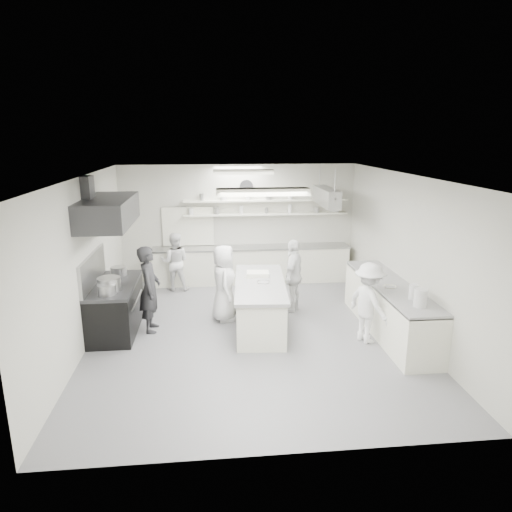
{
  "coord_description": "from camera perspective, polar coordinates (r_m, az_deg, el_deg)",
  "views": [
    {
      "loc": [
        -0.75,
        -8.13,
        3.7
      ],
      "look_at": [
        0.15,
        0.6,
        1.38
      ],
      "focal_mm": 32.08,
      "sensor_mm": 36.0,
      "label": 1
    }
  ],
  "objects": [
    {
      "name": "wall_clock",
      "position": [
        11.69,
        -1.21,
        8.67
      ],
      "size": [
        0.32,
        0.05,
        0.32
      ],
      "primitive_type": "cylinder",
      "rotation": [
        1.57,
        0.0,
        0.0
      ],
      "color": "silver",
      "rests_on": "wall_back"
    },
    {
      "name": "wall_back",
      "position": [
        11.86,
        -2.17,
        4.11
      ],
      "size": [
        6.0,
        0.04,
        3.0
      ],
      "primitive_type": "cube",
      "color": "beige",
      "rests_on": "floor"
    },
    {
      "name": "back_counter",
      "position": [
        11.83,
        -0.58,
        -1.09
      ],
      "size": [
        5.0,
        0.6,
        0.92
      ],
      "primitive_type": "cube",
      "color": "white",
      "rests_on": "floor"
    },
    {
      "name": "cook_island_right",
      "position": [
        9.85,
        4.71,
        -2.42
      ],
      "size": [
        0.76,
        1.0,
        1.58
      ],
      "primitive_type": "imported",
      "rotation": [
        0.0,
        0.0,
        -2.04
      ],
      "color": "white",
      "rests_on": "floor"
    },
    {
      "name": "bowl_island_b",
      "position": [
        9.25,
        -0.91,
        -2.79
      ],
      "size": [
        0.25,
        0.25,
        0.06
      ],
      "primitive_type": "imported",
      "rotation": [
        0.0,
        0.0,
        -0.34
      ],
      "color": "white",
      "rests_on": "prep_island"
    },
    {
      "name": "wall_right",
      "position": [
        9.22,
        18.31,
        0.24
      ],
      "size": [
        0.04,
        7.0,
        3.0
      ],
      "primitive_type": "cube",
      "color": "beige",
      "rests_on": "floor"
    },
    {
      "name": "exhaust_hood",
      "position": [
        8.83,
        -18.0,
        5.29
      ],
      "size": [
        0.85,
        2.0,
        0.5
      ],
      "primitive_type": "cube",
      "color": "#343437",
      "rests_on": "wall_left"
    },
    {
      "name": "cook_island_left",
      "position": [
        9.34,
        -4.03,
        -3.38
      ],
      "size": [
        0.53,
        0.79,
        1.58
      ],
      "primitive_type": "imported",
      "rotation": [
        0.0,
        0.0,
        1.61
      ],
      "color": "white",
      "rests_on": "floor"
    },
    {
      "name": "shelf_upper",
      "position": [
        11.7,
        1.29,
        6.95
      ],
      "size": [
        4.2,
        0.26,
        0.04
      ],
      "primitive_type": "cube",
      "color": "white",
      "rests_on": "wall_back"
    },
    {
      "name": "floor",
      "position": [
        8.96,
        -0.57,
        -9.64
      ],
      "size": [
        6.0,
        7.0,
        0.02
      ],
      "primitive_type": "cube",
      "color": "gray",
      "rests_on": "ground"
    },
    {
      "name": "ceiling",
      "position": [
        8.19,
        -0.63,
        9.98
      ],
      "size": [
        6.0,
        7.0,
        0.02
      ],
      "primitive_type": "cube",
      "color": "white",
      "rests_on": "wall_back"
    },
    {
      "name": "cook_back",
      "position": [
        11.33,
        -10.08,
        -0.7
      ],
      "size": [
        0.73,
        0.59,
        1.43
      ],
      "primitive_type": "imported",
      "rotation": [
        0.0,
        0.0,
        -3.21
      ],
      "color": "white",
      "rests_on": "floor"
    },
    {
      "name": "shelf_lower",
      "position": [
        11.75,
        1.28,
        5.25
      ],
      "size": [
        4.2,
        0.26,
        0.04
      ],
      "primitive_type": "cube",
      "color": "white",
      "rests_on": "wall_back"
    },
    {
      "name": "light_fixture_rear",
      "position": [
        9.98,
        -1.6,
        10.44
      ],
      "size": [
        1.3,
        0.25,
        0.1
      ],
      "primitive_type": "cube",
      "color": "white",
      "rests_on": "ceiling"
    },
    {
      "name": "wall_left",
      "position": [
        8.71,
        -20.65,
        -0.79
      ],
      "size": [
        0.04,
        7.0,
        3.0
      ],
      "primitive_type": "cube",
      "color": "beige",
      "rests_on": "floor"
    },
    {
      "name": "prep_island",
      "position": [
        9.12,
        0.5,
        -6.16
      ],
      "size": [
        1.07,
        2.43,
        0.87
      ],
      "primitive_type": "cube",
      "rotation": [
        0.0,
        0.0,
        -0.08
      ],
      "color": "white",
      "rests_on": "floor"
    },
    {
      "name": "bowl_right",
      "position": [
        8.85,
        16.34,
        -3.79
      ],
      "size": [
        0.31,
        0.31,
        0.06
      ],
      "primitive_type": "imported",
      "rotation": [
        0.0,
        0.0,
        -0.43
      ],
      "color": "white",
      "rests_on": "right_counter"
    },
    {
      "name": "pot_rack",
      "position": [
        10.97,
        8.75,
        7.31
      ],
      "size": [
        0.3,
        1.6,
        0.4
      ],
      "primitive_type": "cube",
      "color": "#9F9FA0",
      "rests_on": "ceiling"
    },
    {
      "name": "bowl_island_a",
      "position": [
        8.95,
        0.91,
        -3.39
      ],
      "size": [
        0.32,
        0.32,
        0.06
      ],
      "primitive_type": "imported",
      "rotation": [
        0.0,
        0.0,
        -0.33
      ],
      "color": "#9F9FA0",
      "rests_on": "prep_island"
    },
    {
      "name": "stove",
      "position": [
        9.31,
        -17.07,
        -6.31
      ],
      "size": [
        0.8,
        1.8,
        0.9
      ],
      "primitive_type": "cube",
      "color": "black",
      "rests_on": "floor"
    },
    {
      "name": "stove_pot",
      "position": [
        8.75,
        -17.83,
        -3.5
      ],
      "size": [
        0.42,
        0.42,
        0.29
      ],
      "primitive_type": "cylinder",
      "color": "#9F9FA0",
      "rests_on": "stove"
    },
    {
      "name": "wall_front",
      "position": [
        5.18,
        3.05,
        -10.36
      ],
      "size": [
        6.0,
        0.04,
        3.0
      ],
      "primitive_type": "cube",
      "color": "beige",
      "rests_on": "floor"
    },
    {
      "name": "cook_right",
      "position": [
        8.59,
        13.88,
        -5.7
      ],
      "size": [
        0.88,
        1.11,
        1.51
      ],
      "primitive_type": "imported",
      "rotation": [
        0.0,
        0.0,
        1.95
      ],
      "color": "white",
      "rests_on": "floor"
    },
    {
      "name": "pass_through_window",
      "position": [
        11.83,
        -8.47,
        3.69
      ],
      "size": [
        1.3,
        0.04,
        1.0
      ],
      "primitive_type": "cube",
      "color": "black",
      "rests_on": "wall_back"
    },
    {
      "name": "cook_stove",
      "position": [
        9.02,
        -13.12,
        -4.04
      ],
      "size": [
        0.41,
        0.62,
        1.69
      ],
      "primitive_type": "imported",
      "rotation": [
        0.0,
        0.0,
        1.57
      ],
      "color": "#2B2B2D",
      "rests_on": "floor"
    },
    {
      "name": "light_fixture_front",
      "position": [
        6.42,
        0.87,
        8.0
      ],
      "size": [
        1.3,
        0.25,
        0.1
      ],
      "primitive_type": "cube",
      "color": "white",
      "rests_on": "ceiling"
    },
    {
      "name": "right_counter",
      "position": [
        9.21,
        16.29,
        -6.35
      ],
      "size": [
        0.74,
        3.3,
        0.94
      ],
      "primitive_type": "cube",
      "color": "white",
      "rests_on": "floor"
    }
  ]
}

